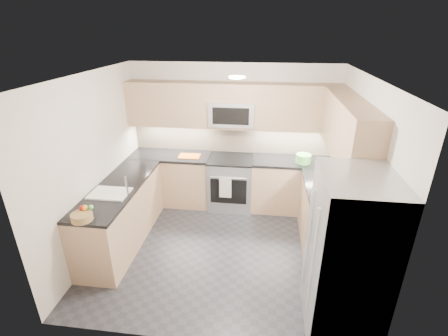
% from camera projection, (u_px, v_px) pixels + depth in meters
% --- Properties ---
extents(floor, '(3.60, 3.20, 0.00)m').
position_uv_depth(floor, '(221.00, 247.00, 4.86)').
color(floor, '#25252A').
rests_on(floor, ground).
extents(ceiling, '(3.60, 3.20, 0.02)m').
position_uv_depth(ceiling, '(220.00, 76.00, 3.85)').
color(ceiling, beige).
rests_on(ceiling, wall_back).
extents(wall_back, '(3.60, 0.02, 2.50)m').
position_uv_depth(wall_back, '(233.00, 135.00, 5.81)').
color(wall_back, beige).
rests_on(wall_back, floor).
extents(wall_front, '(3.60, 0.02, 2.50)m').
position_uv_depth(wall_front, '(196.00, 244.00, 2.90)').
color(wall_front, beige).
rests_on(wall_front, floor).
extents(wall_left, '(0.02, 3.20, 2.50)m').
position_uv_depth(wall_left, '(94.00, 165.00, 4.57)').
color(wall_left, beige).
rests_on(wall_left, floor).
extents(wall_right, '(0.02, 3.20, 2.50)m').
position_uv_depth(wall_right, '(360.00, 179.00, 4.15)').
color(wall_right, beige).
rests_on(wall_right, floor).
extents(base_cab_back_left, '(1.42, 0.60, 0.90)m').
position_uv_depth(base_cab_back_left, '(172.00, 179.00, 5.99)').
color(base_cab_back_left, tan).
rests_on(base_cab_back_left, floor).
extents(base_cab_back_right, '(1.42, 0.60, 0.90)m').
position_uv_depth(base_cab_back_right, '(292.00, 186.00, 5.73)').
color(base_cab_back_right, tan).
rests_on(base_cab_back_right, floor).
extents(base_cab_right, '(0.60, 1.70, 0.90)m').
position_uv_depth(base_cab_right, '(326.00, 224.00, 4.64)').
color(base_cab_right, tan).
rests_on(base_cab_right, floor).
extents(base_cab_peninsula, '(0.60, 2.00, 0.90)m').
position_uv_depth(base_cab_peninsula, '(122.00, 215.00, 4.85)').
color(base_cab_peninsula, tan).
rests_on(base_cab_peninsula, floor).
extents(countertop_back_left, '(1.42, 0.63, 0.04)m').
position_uv_depth(countertop_back_left, '(170.00, 156.00, 5.80)').
color(countertop_back_left, black).
rests_on(countertop_back_left, base_cab_back_left).
extents(countertop_back_right, '(1.42, 0.63, 0.04)m').
position_uv_depth(countertop_back_right, '(294.00, 161.00, 5.54)').
color(countertop_back_right, black).
rests_on(countertop_back_right, base_cab_back_right).
extents(countertop_right, '(0.63, 1.70, 0.04)m').
position_uv_depth(countertop_right, '(330.00, 195.00, 4.45)').
color(countertop_right, black).
rests_on(countertop_right, base_cab_right).
extents(countertop_peninsula, '(0.63, 2.00, 0.04)m').
position_uv_depth(countertop_peninsula, '(118.00, 187.00, 4.66)').
color(countertop_peninsula, black).
rests_on(countertop_peninsula, base_cab_peninsula).
extents(upper_cab_back, '(3.60, 0.35, 0.75)m').
position_uv_depth(upper_cab_back, '(232.00, 106.00, 5.42)').
color(upper_cab_back, tan).
rests_on(upper_cab_back, wall_back).
extents(upper_cab_right, '(0.35, 1.95, 0.75)m').
position_uv_depth(upper_cab_right, '(348.00, 129.00, 4.19)').
color(upper_cab_right, tan).
rests_on(upper_cab_right, wall_right).
extents(backsplash_back, '(3.60, 0.01, 0.51)m').
position_uv_depth(backsplash_back, '(233.00, 138.00, 5.83)').
color(backsplash_back, tan).
rests_on(backsplash_back, wall_back).
extents(backsplash_right, '(0.01, 2.30, 0.51)m').
position_uv_depth(backsplash_right, '(351.00, 169.00, 4.58)').
color(backsplash_right, tan).
rests_on(backsplash_right, wall_right).
extents(gas_range, '(0.76, 0.65, 0.91)m').
position_uv_depth(gas_range, '(231.00, 183.00, 5.83)').
color(gas_range, gray).
rests_on(gas_range, floor).
extents(range_cooktop, '(0.76, 0.65, 0.03)m').
position_uv_depth(range_cooktop, '(231.00, 159.00, 5.65)').
color(range_cooktop, black).
rests_on(range_cooktop, gas_range).
extents(oven_door_glass, '(0.62, 0.02, 0.45)m').
position_uv_depth(oven_door_glass, '(228.00, 192.00, 5.54)').
color(oven_door_glass, black).
rests_on(oven_door_glass, gas_range).
extents(oven_handle, '(0.60, 0.02, 0.02)m').
position_uv_depth(oven_handle, '(228.00, 178.00, 5.41)').
color(oven_handle, '#B2B5BA').
rests_on(oven_handle, gas_range).
extents(microwave, '(0.76, 0.40, 0.40)m').
position_uv_depth(microwave, '(232.00, 113.00, 5.45)').
color(microwave, '#ADB0B6').
rests_on(microwave, upper_cab_back).
extents(microwave_door, '(0.60, 0.01, 0.28)m').
position_uv_depth(microwave_door, '(231.00, 116.00, 5.26)').
color(microwave_door, black).
rests_on(microwave_door, microwave).
extents(refrigerator, '(0.70, 0.90, 1.80)m').
position_uv_depth(refrigerator, '(347.00, 257.00, 3.28)').
color(refrigerator, '#A7AAAF').
rests_on(refrigerator, floor).
extents(fridge_handle_left, '(0.02, 0.02, 1.20)m').
position_uv_depth(fridge_handle_left, '(312.00, 261.00, 3.14)').
color(fridge_handle_left, '#B2B5BA').
rests_on(fridge_handle_left, refrigerator).
extents(fridge_handle_right, '(0.02, 0.02, 1.20)m').
position_uv_depth(fridge_handle_right, '(308.00, 239.00, 3.47)').
color(fridge_handle_right, '#B2B5BA').
rests_on(fridge_handle_right, refrigerator).
extents(sink_basin, '(0.52, 0.38, 0.16)m').
position_uv_depth(sink_basin, '(110.00, 198.00, 4.45)').
color(sink_basin, white).
rests_on(sink_basin, base_cab_peninsula).
extents(faucet, '(0.03, 0.03, 0.28)m').
position_uv_depth(faucet, '(127.00, 186.00, 4.34)').
color(faucet, silver).
rests_on(faucet, countertop_peninsula).
extents(utensil_bowl, '(0.33, 0.33, 0.14)m').
position_uv_depth(utensil_bowl, '(303.00, 159.00, 5.42)').
color(utensil_bowl, '#5AB04B').
rests_on(utensil_bowl, countertop_back_right).
extents(cutting_board, '(0.38, 0.27, 0.01)m').
position_uv_depth(cutting_board, '(189.00, 156.00, 5.70)').
color(cutting_board, '#C95912').
rests_on(cutting_board, countertop_back_left).
extents(fruit_basket, '(0.26, 0.26, 0.09)m').
position_uv_depth(fruit_basket, '(82.00, 217.00, 3.81)').
color(fruit_basket, '#9D7C49').
rests_on(fruit_basket, countertop_peninsula).
extents(fruit_apple, '(0.06, 0.06, 0.06)m').
position_uv_depth(fruit_apple, '(81.00, 208.00, 3.86)').
color(fruit_apple, '#B31514').
rests_on(fruit_apple, fruit_basket).
extents(fruit_pear, '(0.06, 0.06, 0.06)m').
position_uv_depth(fruit_pear, '(91.00, 207.00, 3.88)').
color(fruit_pear, '#4AAD55').
rests_on(fruit_pear, fruit_basket).
extents(dish_towel_check, '(0.20, 0.02, 0.38)m').
position_uv_depth(dish_towel_check, '(225.00, 187.00, 5.47)').
color(dish_towel_check, silver).
rests_on(dish_towel_check, oven_handle).
extents(fruit_orange, '(0.08, 0.08, 0.08)m').
position_uv_depth(fruit_orange, '(85.00, 208.00, 3.87)').
color(fruit_orange, orange).
rests_on(fruit_orange, fruit_basket).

